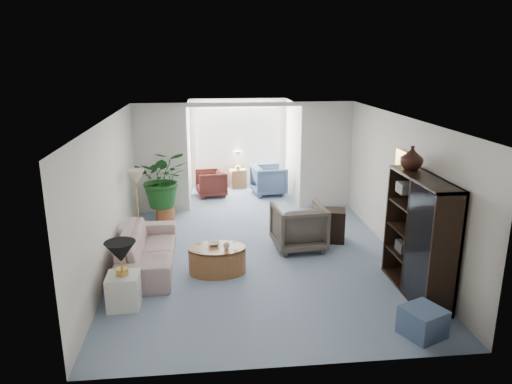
{
  "coord_description": "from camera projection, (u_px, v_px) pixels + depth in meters",
  "views": [
    {
      "loc": [
        -0.89,
        -7.73,
        3.48
      ],
      "look_at": [
        0.0,
        0.6,
        1.1
      ],
      "focal_mm": 33.58,
      "sensor_mm": 36.0,
      "label": 1
    }
  ],
  "objects": [
    {
      "name": "back_pier_left",
      "position": [
        161.0,
        159.0,
        10.77
      ],
      "size": [
        1.2,
        0.12,
        2.5
      ],
      "primitive_type": "cube",
      "color": "silver",
      "rests_on": "ground"
    },
    {
      "name": "back_header",
      "position": [
        245.0,
        104.0,
        10.64
      ],
      "size": [
        2.6,
        0.12,
        0.1
      ],
      "primitive_type": "cube",
      "color": "silver",
      "rests_on": "back_pier_left"
    },
    {
      "name": "shelf_clutter",
      "position": [
        417.0,
        233.0,
        7.05
      ],
      "size": [
        0.3,
        1.19,
        1.06
      ],
      "color": "#2E2C29",
      "rests_on": "entertainment_cabinet"
    },
    {
      "name": "sunroom_table",
      "position": [
        238.0,
        178.0,
        13.12
      ],
      "size": [
        0.46,
        0.38,
        0.51
      ],
      "primitive_type": "cube",
      "rotation": [
        0.0,
        0.0,
        0.15
      ],
      "color": "brown",
      "rests_on": "ground"
    },
    {
      "name": "coffee_cup",
      "position": [
        226.0,
        246.0,
        7.78
      ],
      "size": [
        0.12,
        0.12,
        0.1
      ],
      "primitive_type": "imported",
      "rotation": [
        0.0,
        0.0,
        0.13
      ],
      "color": "beige",
      "rests_on": "coffee_table"
    },
    {
      "name": "end_table",
      "position": [
        124.0,
        291.0,
        6.84
      ],
      "size": [
        0.46,
        0.46,
        0.5
      ],
      "primitive_type": "cube",
      "rotation": [
        0.0,
        0.0,
        0.02
      ],
      "color": "white",
      "rests_on": "ground"
    },
    {
      "name": "sofa",
      "position": [
        148.0,
        249.0,
        8.14
      ],
      "size": [
        0.89,
        2.2,
        0.64
      ],
      "primitive_type": "imported",
      "rotation": [
        0.0,
        0.0,
        1.59
      ],
      "color": "#BAAC9D",
      "rests_on": "ground"
    },
    {
      "name": "coffee_table",
      "position": [
        217.0,
        260.0,
        7.94
      ],
      "size": [
        1.07,
        1.07,
        0.45
      ],
      "primitive_type": "cylinder",
      "rotation": [
        0.0,
        0.0,
        0.13
      ],
      "color": "brown",
      "rests_on": "ground"
    },
    {
      "name": "floor",
      "position": [
        260.0,
        261.0,
        8.44
      ],
      "size": [
        6.0,
        6.0,
        0.0
      ],
      "primitive_type": "plane",
      "color": "#8597AF",
      "rests_on": "ground"
    },
    {
      "name": "floor_lamp",
      "position": [
        136.0,
        177.0,
        9.17
      ],
      "size": [
        0.36,
        0.36,
        0.28
      ],
      "primitive_type": "cone",
      "color": "beige",
      "rests_on": "ground"
    },
    {
      "name": "back_pier_right",
      "position": [
        326.0,
        156.0,
        11.16
      ],
      "size": [
        1.2,
        0.12,
        2.5
      ],
      "primitive_type": "cube",
      "color": "silver",
      "rests_on": "ground"
    },
    {
      "name": "ottoman",
      "position": [
        423.0,
        322.0,
        6.15
      ],
      "size": [
        0.62,
        0.62,
        0.38
      ],
      "primitive_type": "cube",
      "rotation": [
        0.0,
        0.0,
        0.42
      ],
      "color": "slate",
      "rests_on": "ground"
    },
    {
      "name": "window_blinds",
      "position": [
        238.0,
        136.0,
        12.98
      ],
      "size": [
        2.2,
        0.02,
        1.5
      ],
      "primitive_type": "cube",
      "color": "white"
    },
    {
      "name": "table_lamp",
      "position": [
        121.0,
        252.0,
        6.68
      ],
      "size": [
        0.44,
        0.44,
        0.3
      ],
      "primitive_type": "cone",
      "color": "black",
      "rests_on": "end_table"
    },
    {
      "name": "sunroom_floor",
      "position": [
        242.0,
        196.0,
        12.36
      ],
      "size": [
        2.6,
        2.6,
        0.0
      ],
      "primitive_type": "plane",
      "color": "#8597AF",
      "rests_on": "ground"
    },
    {
      "name": "house_plant",
      "position": [
        163.0,
        178.0,
        10.28
      ],
      "size": [
        1.14,
        0.98,
        1.26
      ],
      "primitive_type": "imported",
      "color": "#1B511D",
      "rests_on": "plant_pot"
    },
    {
      "name": "window_pane",
      "position": [
        238.0,
        136.0,
        13.01
      ],
      "size": [
        2.2,
        0.02,
        1.5
      ],
      "primitive_type": "cube",
      "color": "white"
    },
    {
      "name": "plant_pot",
      "position": [
        165.0,
        213.0,
        10.5
      ],
      "size": [
        0.4,
        0.4,
        0.32
      ],
      "primitive_type": "cylinder",
      "color": "#A65730",
      "rests_on": "ground"
    },
    {
      "name": "framed_picture",
      "position": [
        404.0,
        165.0,
        8.13
      ],
      "size": [
        0.04,
        0.5,
        0.4
      ],
      "primitive_type": "cube",
      "color": "beige"
    },
    {
      "name": "coffee_bowl",
      "position": [
        214.0,
        244.0,
        7.96
      ],
      "size": [
        0.22,
        0.22,
        0.05
      ],
      "primitive_type": "imported",
      "rotation": [
        0.0,
        0.0,
        0.13
      ],
      "color": "silver",
      "rests_on": "coffee_table"
    },
    {
      "name": "side_table_dark",
      "position": [
        331.0,
        225.0,
        9.3
      ],
      "size": [
        0.62,
        0.54,
        0.63
      ],
      "primitive_type": "cube",
      "rotation": [
        0.0,
        0.0,
        -0.26
      ],
      "color": "black",
      "rests_on": "ground"
    },
    {
      "name": "wingback_chair",
      "position": [
        299.0,
        227.0,
        8.91
      ],
      "size": [
        0.99,
        1.02,
        0.85
      ],
      "primitive_type": "imported",
      "rotation": [
        0.0,
        0.0,
        3.24
      ],
      "color": "#5F564B",
      "rests_on": "ground"
    },
    {
      "name": "entertainment_cabinet",
      "position": [
        419.0,
        236.0,
        7.1
      ],
      "size": [
        0.43,
        1.63,
        1.81
      ],
      "primitive_type": "cube",
      "color": "black",
      "rests_on": "ground"
    },
    {
      "name": "sunroom_chair_blue",
      "position": [
        269.0,
        180.0,
        12.45
      ],
      "size": [
        0.94,
        0.92,
        0.76
      ],
      "primitive_type": "imported",
      "rotation": [
        0.0,
        0.0,
        1.72
      ],
      "color": "slate",
      "rests_on": "ground"
    },
    {
      "name": "cabinet_urn",
      "position": [
        412.0,
        158.0,
        7.28
      ],
      "size": [
        0.35,
        0.35,
        0.36
      ],
      "primitive_type": "imported",
      "color": "black",
      "rests_on": "entertainment_cabinet"
    },
    {
      "name": "sunroom_chair_maroon",
      "position": [
        211.0,
        183.0,
        12.31
      ],
      "size": [
        0.84,
        0.82,
        0.67
      ],
      "primitive_type": "imported",
      "rotation": [
        0.0,
        0.0,
        -1.42
      ],
      "color": "#51201B",
      "rests_on": "ground"
    }
  ]
}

